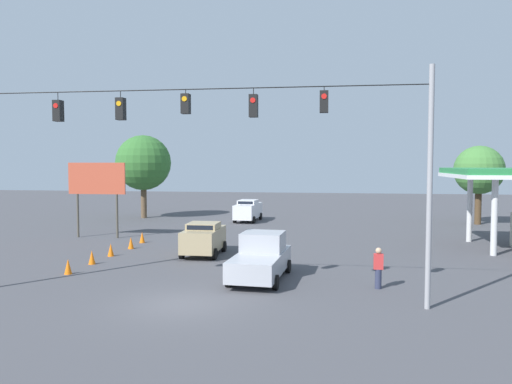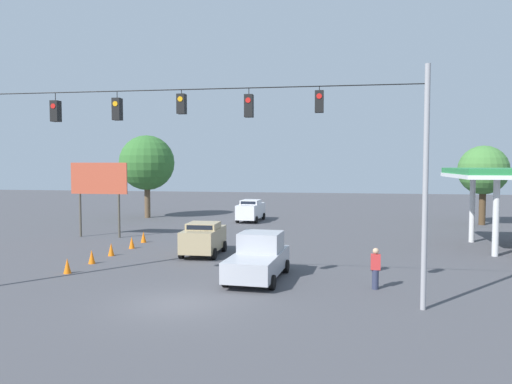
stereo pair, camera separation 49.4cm
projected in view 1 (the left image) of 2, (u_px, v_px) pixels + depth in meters
The scene contains 14 objects.
ground_plane at pixel (182, 304), 19.10m from camera, with size 140.00×140.00×0.00m, color #47474C.
overhead_signal_span at pixel (186, 153), 19.49m from camera, with size 18.58×0.38×8.97m.
sedan_tan_withflow_mid at pixel (204, 238), 29.11m from camera, with size 2.13×3.96×1.91m.
pickup_truck_silver_crossing_near at pixel (261, 258), 23.20m from camera, with size 2.59×5.34×2.12m.
sedan_white_withflow_deep at pixel (248, 210), 45.74m from camera, with size 2.20×4.71×1.96m.
traffic_cone_nearest at pixel (68, 267), 24.17m from camera, with size 0.37×0.37×0.75m, color orange.
traffic_cone_second at pixel (92, 257), 26.51m from camera, with size 0.37×0.37×0.75m, color orange.
traffic_cone_third at pixel (111, 250), 28.77m from camera, with size 0.37×0.37×0.75m, color orange.
traffic_cone_fourth at pixel (131, 243), 31.24m from camera, with size 0.37×0.37×0.75m, color orange.
traffic_cone_fifth at pixel (142, 237), 33.57m from camera, with size 0.37×0.37×0.75m, color orange.
roadside_billboard at pixel (97, 183), 35.66m from camera, with size 4.27×0.16×5.39m.
pedestrian at pixel (378, 268), 21.38m from camera, with size 0.40×0.28×1.78m.
tree_horizon_left at pixel (143, 163), 48.21m from camera, with size 5.32×5.32×8.03m.
tree_horizon_right at pixel (479, 170), 43.24m from camera, with size 4.21×4.21×6.86m.
Camera 1 is at (-5.56, 18.19, 5.44)m, focal length 35.00 mm.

